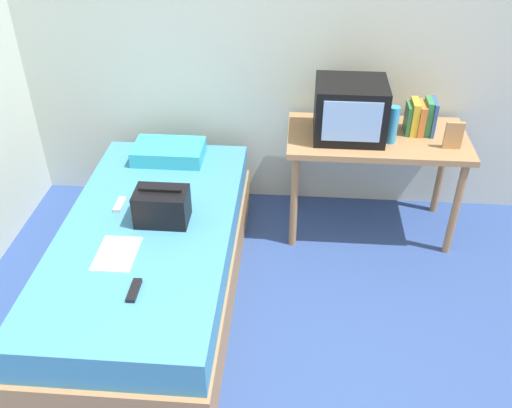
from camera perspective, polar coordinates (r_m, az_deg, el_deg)
wall_back at (r=3.89m, az=4.89°, el=17.35°), size 5.20×0.10×2.60m
bed at (r=3.46m, az=-10.47°, el=-5.54°), size 1.00×2.00×0.51m
desk at (r=3.82m, az=11.95°, el=5.54°), size 1.16×0.60×0.73m
tv at (r=3.66m, az=9.42°, el=9.32°), size 0.44×0.39×0.36m
water_bottle at (r=3.65m, az=13.55°, el=7.74°), size 0.07×0.07×0.24m
book_row at (r=3.83m, az=16.18°, el=8.36°), size 0.18×0.17×0.23m
picture_frame at (r=3.70m, az=19.22°, el=6.52°), size 0.11×0.02×0.18m
pillow at (r=3.90m, az=-8.75°, el=5.19°), size 0.47×0.30×0.10m
handbag at (r=3.26m, az=-9.42°, el=-0.23°), size 0.30×0.20×0.22m
magazine at (r=3.13m, az=-13.81°, el=-4.86°), size 0.21×0.29×0.01m
remote_dark at (r=2.88m, az=-12.14°, el=-8.47°), size 0.04×0.16×0.02m
remote_silver at (r=3.49m, az=-13.53°, el=-0.05°), size 0.04×0.14×0.02m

